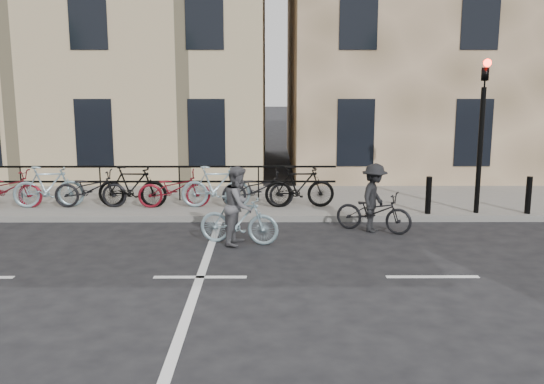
{
  "coord_description": "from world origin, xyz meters",
  "views": [
    {
      "loc": [
        1.19,
        -9.94,
        3.39
      ],
      "look_at": [
        1.24,
        2.06,
        1.1
      ],
      "focal_mm": 40.0,
      "sensor_mm": 36.0,
      "label": 1
    }
  ],
  "objects": [
    {
      "name": "sidewalk",
      "position": [
        -4.0,
        6.0,
        0.07
      ],
      "size": [
        46.0,
        4.0,
        0.15
      ],
      "primitive_type": "cube",
      "color": "slate",
      "rests_on": "ground"
    },
    {
      "name": "bollard_west",
      "position": [
        7.4,
        4.25,
        0.6
      ],
      "size": [
        0.14,
        0.14,
        0.9
      ],
      "primitive_type": "cylinder",
      "color": "black",
      "rests_on": "sidewalk"
    },
    {
      "name": "ground",
      "position": [
        0.0,
        0.0,
        0.0
      ],
      "size": [
        120.0,
        120.0,
        0.0
      ],
      "primitive_type": "plane",
      "color": "black",
      "rests_on": "ground"
    },
    {
      "name": "cyclist_dark",
      "position": [
        3.5,
        3.12,
        0.6
      ],
      "size": [
        1.8,
        1.29,
        1.53
      ],
      "rotation": [
        0.0,
        0.0,
        1.12
      ],
      "color": "black",
      "rests_on": "ground"
    },
    {
      "name": "cyclist_grey",
      "position": [
        0.56,
        2.13,
        0.65
      ],
      "size": [
        1.74,
        0.91,
        1.62
      ],
      "rotation": [
        0.0,
        0.0,
        1.33
      ],
      "color": "#84A1AD",
      "rests_on": "ground"
    },
    {
      "name": "bollard_east",
      "position": [
        5.0,
        4.25,
        0.6
      ],
      "size": [
        0.14,
        0.14,
        0.9
      ],
      "primitive_type": "cylinder",
      "color": "black",
      "rests_on": "sidewalk"
    },
    {
      "name": "parked_bikes",
      "position": [
        -2.82,
        5.04,
        0.65
      ],
      "size": [
        11.45,
        1.23,
        1.05
      ],
      "color": "black",
      "rests_on": "sidewalk"
    },
    {
      "name": "traffic_light",
      "position": [
        6.2,
        4.34,
        2.45
      ],
      "size": [
        0.18,
        0.3,
        3.9
      ],
      "color": "black",
      "rests_on": "sidewalk"
    }
  ]
}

